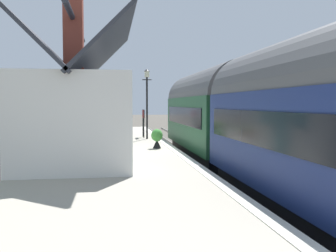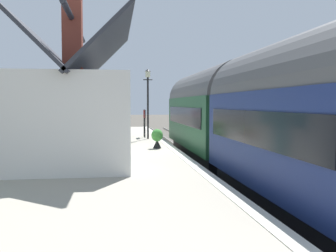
{
  "view_description": "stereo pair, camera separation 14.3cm",
  "coord_description": "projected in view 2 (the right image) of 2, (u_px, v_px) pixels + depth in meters",
  "views": [
    {
      "loc": [
        -15.55,
        3.73,
        2.69
      ],
      "look_at": [
        -0.37,
        1.5,
        1.81
      ],
      "focal_mm": 40.99,
      "sensor_mm": 36.0,
      "label": 1
    },
    {
      "loc": [
        -15.57,
        3.59,
        2.69
      ],
      "look_at": [
        -0.37,
        1.5,
        1.81
      ],
      "focal_mm": 40.99,
      "sensor_mm": 36.0,
      "label": 2
    }
  ],
  "objects": [
    {
      "name": "planter_by_door",
      "position": [
        157.0,
        138.0,
        16.27
      ],
      "size": [
        0.49,
        0.49,
        0.82
      ],
      "color": "black",
      "rests_on": "platform"
    },
    {
      "name": "station_sign_board",
      "position": [
        144.0,
        116.0,
        21.62
      ],
      "size": [
        0.96,
        0.06,
        1.57
      ],
      "color": "black",
      "rests_on": "platform"
    },
    {
      "name": "station_building",
      "position": [
        77.0,
        114.0,
        12.36
      ],
      "size": [
        6.09,
        3.5,
        5.41
      ],
      "color": "white",
      "rests_on": "platform"
    },
    {
      "name": "planter_under_sign",
      "position": [
        122.0,
        129.0,
        21.4
      ],
      "size": [
        0.63,
        0.63,
        0.97
      ],
      "color": "teal",
      "rests_on": "platform"
    },
    {
      "name": "rail_far",
      "position": [
        206.0,
        167.0,
        16.06
      ],
      "size": [
        52.0,
        0.08,
        0.14
      ],
      "primitive_type": "cube",
      "color": "gray",
      "rests_on": "ground"
    },
    {
      "name": "platform_edge_coping",
      "position": [
        174.0,
        149.0,
        15.83
      ],
      "size": [
        32.0,
        0.36,
        0.02
      ],
      "primitive_type": "cube",
      "color": "beige",
      "rests_on": "platform"
    },
    {
      "name": "rail_near",
      "position": [
        240.0,
        166.0,
        16.26
      ],
      "size": [
        52.0,
        0.08,
        0.14
      ],
      "primitive_type": "cube",
      "color": "gray",
      "rests_on": "ground"
    },
    {
      "name": "planter_bench_right",
      "position": [
        88.0,
        132.0,
        22.24
      ],
      "size": [
        1.06,
        0.32,
        0.55
      ],
      "color": "gray",
      "rests_on": "platform"
    },
    {
      "name": "lamp_post_platform",
      "position": [
        148.0,
        90.0,
        20.52
      ],
      "size": [
        0.32,
        0.5,
        3.76
      ],
      "color": "black",
      "rests_on": "platform"
    },
    {
      "name": "planter_edge_near",
      "position": [
        93.0,
        135.0,
        19.57
      ],
      "size": [
        0.78,
        0.32,
        0.59
      ],
      "color": "#9E5138",
      "rests_on": "platform"
    },
    {
      "name": "ground_plane",
      "position": [
        202.0,
        168.0,
        16.04
      ],
      "size": [
        160.0,
        160.0,
        0.0
      ],
      "primitive_type": "plane",
      "color": "#4C473F"
    },
    {
      "name": "bench_platform_end",
      "position": [
        119.0,
        127.0,
        23.83
      ],
      "size": [
        1.4,
        0.44,
        0.88
      ],
      "color": "brown",
      "rests_on": "platform"
    },
    {
      "name": "train",
      "position": [
        240.0,
        117.0,
        13.92
      ],
      "size": [
        18.08,
        2.73,
        4.32
      ],
      "color": "black",
      "rests_on": "ground"
    },
    {
      "name": "planter_edge_far",
      "position": [
        111.0,
        131.0,
        22.57
      ],
      "size": [
        0.89,
        0.32,
        0.66
      ],
      "color": "black",
      "rests_on": "platform"
    },
    {
      "name": "bench_near_building",
      "position": [
        119.0,
        125.0,
        26.22
      ],
      "size": [
        1.41,
        0.45,
        0.88
      ],
      "color": "brown",
      "rests_on": "platform"
    },
    {
      "name": "platform",
      "position": [
        112.0,
        160.0,
        15.51
      ],
      "size": [
        32.0,
        5.45,
        0.81
      ],
      "primitive_type": "cube",
      "color": "#A39B8C",
      "rests_on": "ground"
    }
  ]
}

